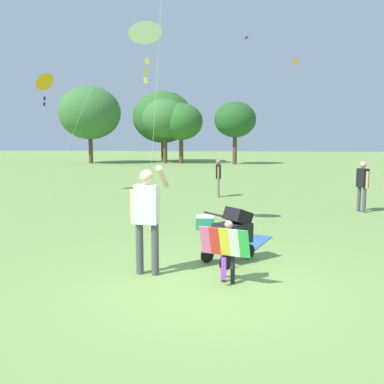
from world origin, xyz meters
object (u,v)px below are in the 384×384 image
(kite_adult_black, at_px, (145,34))
(person_kid_running, at_px, (362,182))
(stroller, at_px, (233,230))
(cooler_box, at_px, (205,222))
(kite_orange_delta, at_px, (45,83))
(person_adult_flyer, at_px, (147,212))
(person_couple_left, at_px, (218,175))
(child_with_butterfly_kite, at_px, (227,246))
(picnic_blanket, at_px, (239,240))

(kite_adult_black, distance_m, person_kid_running, 7.83)
(stroller, distance_m, cooler_box, 2.88)
(kite_orange_delta, bearing_deg, person_adult_flyer, -58.48)
(stroller, xyz_separation_m, person_couple_left, (-0.50, 8.56, 0.25))
(person_adult_flyer, relative_size, person_couple_left, 1.28)
(stroller, bearing_deg, kite_orange_delta, 129.84)
(child_with_butterfly_kite, distance_m, person_couple_left, 9.72)
(kite_adult_black, distance_m, picnic_blanket, 5.17)
(person_couple_left, relative_size, person_kid_running, 0.93)
(kite_adult_black, bearing_deg, person_couple_left, 76.10)
(person_couple_left, bearing_deg, cooler_box, -91.72)
(kite_adult_black, height_order, person_kid_running, kite_adult_black)
(person_adult_flyer, distance_m, person_kid_running, 8.44)
(kite_orange_delta, height_order, cooler_box, kite_orange_delta)
(person_adult_flyer, bearing_deg, kite_orange_delta, 121.52)
(stroller, relative_size, picnic_blanket, 0.75)
(stroller, xyz_separation_m, picnic_blanket, (0.14, 1.65, -0.60))
(kite_adult_black, bearing_deg, stroller, -48.66)
(child_with_butterfly_kite, bearing_deg, person_kid_running, 59.04)
(kite_orange_delta, xyz_separation_m, person_couple_left, (6.82, -0.21, -3.55))
(stroller, bearing_deg, person_couple_left, 93.36)
(child_with_butterfly_kite, relative_size, cooler_box, 2.24)
(person_adult_flyer, bearing_deg, person_couple_left, 84.26)
(cooler_box, bearing_deg, person_adult_flyer, -102.10)
(person_kid_running, xyz_separation_m, cooler_box, (-4.66, -2.88, -0.74))
(child_with_butterfly_kite, relative_size, kite_adult_black, 0.21)
(picnic_blanket, bearing_deg, person_couple_left, 95.33)
(person_kid_running, bearing_deg, kite_orange_delta, 164.57)
(stroller, relative_size, kite_adult_black, 0.21)
(cooler_box, bearing_deg, person_couple_left, 88.28)
(stroller, xyz_separation_m, kite_adult_black, (-2.04, 2.32, 4.04))
(person_couple_left, xyz_separation_m, person_kid_running, (4.48, -2.91, 0.07))
(cooler_box, bearing_deg, person_kid_running, 31.76)
(kite_orange_delta, xyz_separation_m, cooler_box, (6.64, -6.00, -4.22))
(person_adult_flyer, xyz_separation_m, person_couple_left, (0.94, 9.37, -0.22))
(person_adult_flyer, xyz_separation_m, person_kid_running, (5.42, 6.46, -0.15))
(stroller, xyz_separation_m, person_kid_running, (3.98, 5.65, 0.31))
(kite_adult_black, relative_size, person_couple_left, 3.38)
(kite_orange_delta, relative_size, picnic_blanket, 3.48)
(child_with_butterfly_kite, distance_m, person_kid_running, 7.94)
(person_kid_running, bearing_deg, stroller, -125.15)
(person_couple_left, distance_m, person_kid_running, 5.34)
(person_couple_left, bearing_deg, person_adult_flyer, -95.74)
(person_couple_left, relative_size, cooler_box, 3.23)
(child_with_butterfly_kite, bearing_deg, kite_adult_black, 119.21)
(picnic_blanket, distance_m, cooler_box, 1.40)
(person_adult_flyer, relative_size, kite_orange_delta, 0.39)
(kite_orange_delta, relative_size, person_couple_left, 3.29)
(person_adult_flyer, height_order, cooler_box, person_adult_flyer)
(kite_adult_black, xyz_separation_m, person_couple_left, (1.54, 6.23, -3.79))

